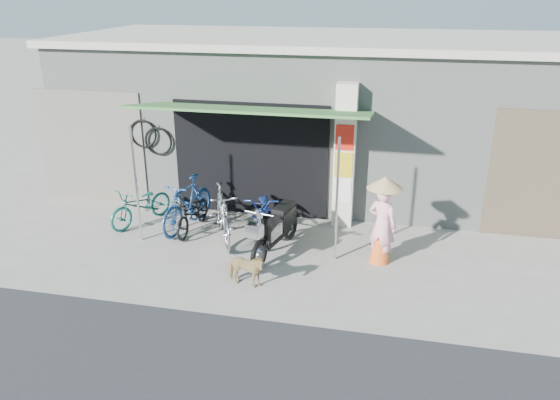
% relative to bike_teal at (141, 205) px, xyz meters
% --- Properties ---
extents(ground, '(80.00, 80.00, 0.00)m').
position_rel_bike_teal_xyz_m(ground, '(3.33, -1.52, -0.42)').
color(ground, '#9D978E').
rests_on(ground, ground).
extents(bicycle_shop, '(12.30, 5.30, 3.66)m').
position_rel_bike_teal_xyz_m(bicycle_shop, '(3.33, 3.58, 1.41)').
color(bicycle_shop, gray).
rests_on(bicycle_shop, ground).
extents(shop_pillar, '(0.42, 0.44, 3.00)m').
position_rel_bike_teal_xyz_m(shop_pillar, '(4.18, 0.93, 1.08)').
color(shop_pillar, beige).
rests_on(shop_pillar, ground).
extents(awning, '(4.60, 1.88, 2.72)m').
position_rel_bike_teal_xyz_m(awning, '(2.43, 0.11, 2.09)').
color(awning, '#32632C').
rests_on(awning, ground).
extents(neighbour_right, '(2.60, 0.06, 2.60)m').
position_rel_bike_teal_xyz_m(neighbour_right, '(8.33, 1.07, 0.88)').
color(neighbour_right, brown).
rests_on(neighbour_right, ground).
extents(neighbour_left, '(2.60, 0.06, 2.60)m').
position_rel_bike_teal_xyz_m(neighbour_left, '(-1.67, 1.07, 0.88)').
color(neighbour_left, '#6B665B').
rests_on(neighbour_left, ground).
extents(bike_teal, '(1.16, 1.69, 0.84)m').
position_rel_bike_teal_xyz_m(bike_teal, '(0.00, 0.00, 0.00)').
color(bike_teal, '#156154').
rests_on(bike_teal, ground).
extents(bike_blue, '(0.87, 1.89, 1.09)m').
position_rel_bike_teal_xyz_m(bike_blue, '(1.05, -0.01, 0.13)').
color(bike_blue, navy).
rests_on(bike_blue, ground).
extents(bike_black, '(0.60, 1.53, 0.79)m').
position_rel_bike_teal_xyz_m(bike_black, '(1.21, -0.12, -0.03)').
color(bike_black, black).
rests_on(bike_black, ground).
extents(bike_silver, '(1.26, 1.89, 1.11)m').
position_rel_bike_teal_xyz_m(bike_silver, '(1.94, -0.41, 0.13)').
color(bike_silver, '#9B9B9F').
rests_on(bike_silver, ground).
extents(bike_navy, '(0.96, 1.97, 0.99)m').
position_rel_bike_teal_xyz_m(bike_navy, '(2.70, -0.07, 0.08)').
color(bike_navy, navy).
rests_on(bike_navy, ground).
extents(street_dog, '(0.78, 0.44, 0.62)m').
position_rel_bike_teal_xyz_m(street_dog, '(2.87, -2.07, -0.11)').
color(street_dog, tan).
rests_on(street_dog, ground).
extents(moped, '(0.70, 1.90, 1.09)m').
position_rel_bike_teal_xyz_m(moped, '(3.11, -0.72, 0.08)').
color(moped, black).
rests_on(moped, ground).
extents(nun, '(0.64, 0.64, 1.67)m').
position_rel_bike_teal_xyz_m(nun, '(5.06, -0.68, 0.41)').
color(nun, '#F5A5B2').
rests_on(nun, ground).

